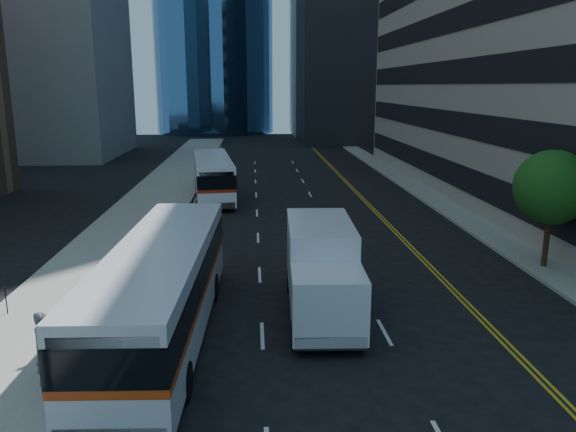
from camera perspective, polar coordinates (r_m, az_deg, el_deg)
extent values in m
plane|color=black|center=(17.15, 9.66, -14.41)|extent=(160.00, 160.00, 0.00)
cube|color=gray|center=(41.09, -13.05, 1.81)|extent=(5.00, 90.00, 0.15)
cube|color=gray|center=(42.48, 13.88, 2.13)|extent=(2.00, 90.00, 0.15)
cylinder|color=#332114|center=(26.92, 24.75, -2.37)|extent=(0.24, 0.24, 2.20)
sphere|color=#164112|center=(26.43, 25.25, 2.65)|extent=(3.20, 3.20, 3.20)
cube|color=silver|center=(18.42, -12.48, -9.42)|extent=(3.11, 12.22, 1.11)
cube|color=#C94012|center=(18.19, -12.59, -7.51)|extent=(3.13, 12.24, 0.22)
cube|color=black|center=(18.00, -12.67, -5.85)|extent=(3.13, 12.24, 0.91)
cube|color=silver|center=(17.77, -12.80, -3.53)|extent=(3.11, 12.22, 0.51)
cylinder|color=black|center=(15.71, -19.45, -15.65)|extent=(0.34, 1.02, 1.01)
cylinder|color=black|center=(15.16, -10.48, -16.18)|extent=(0.34, 1.02, 1.01)
cylinder|color=black|center=(21.76, -13.93, -7.08)|extent=(0.34, 1.02, 1.01)
cylinder|color=black|center=(21.37, -7.62, -7.18)|extent=(0.34, 1.02, 1.01)
cube|color=white|center=(40.84, -7.62, 3.07)|extent=(3.69, 11.45, 1.03)
cube|color=red|center=(40.74, -7.65, 3.91)|extent=(3.71, 11.47, 0.21)
cube|color=black|center=(40.66, -7.67, 4.63)|extent=(3.71, 11.47, 0.84)
cube|color=white|center=(40.57, -7.70, 5.61)|extent=(3.69, 11.45, 0.47)
cylinder|color=black|center=(37.56, -9.03, 1.56)|extent=(0.38, 0.96, 0.94)
cylinder|color=black|center=(37.66, -5.69, 1.69)|extent=(0.38, 0.96, 0.94)
cylinder|color=black|center=(43.83, -9.22, 3.20)|extent=(0.38, 0.96, 0.94)
cylinder|color=black|center=(43.91, -6.36, 3.31)|extent=(0.38, 0.96, 0.94)
cube|color=silver|center=(17.42, 4.10, -8.87)|extent=(2.33, 2.15, 1.98)
cube|color=black|center=(16.45, 4.42, -8.81)|extent=(2.06, 0.14, 1.03)
cube|color=silver|center=(20.32, 3.25, -3.92)|extent=(2.43, 4.60, 2.45)
cube|color=black|center=(19.82, 3.44, -8.70)|extent=(1.89, 6.27, 0.24)
cylinder|color=black|center=(17.54, 0.76, -11.91)|extent=(0.30, 0.91, 0.90)
cylinder|color=black|center=(17.73, 7.43, -11.75)|extent=(0.30, 0.91, 0.90)
cylinder|color=black|center=(21.89, 0.29, -6.71)|extent=(0.30, 0.91, 0.90)
cylinder|color=black|center=(22.04, 5.57, -6.63)|extent=(0.30, 0.91, 0.90)
imported|color=#505157|center=(16.45, -23.44, -12.17)|extent=(0.72, 0.85, 1.99)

